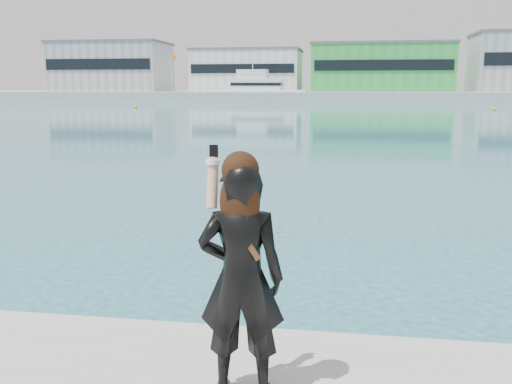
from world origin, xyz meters
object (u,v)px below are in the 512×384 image
motor_yacht (260,90)px  buoy_far (136,108)px  buoy_near (494,110)px  woman (241,272)px

motor_yacht → buoy_far: motor_yacht is taller
buoy_near → buoy_far: bearing=178.5°
motor_yacht → woman: size_ratio=9.95×
motor_yacht → woman: bearing=-79.5°
buoy_near → buoy_far: (-50.24, 1.36, 0.00)m
buoy_far → woman: (30.27, -77.52, 1.74)m
buoy_far → buoy_near: bearing=-1.5°
buoy_near → motor_yacht: bearing=134.7°
buoy_far → woman: 83.24m
motor_yacht → buoy_near: size_ratio=37.05×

